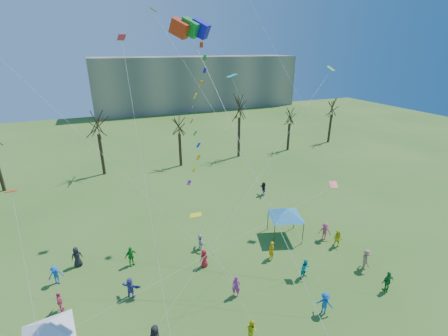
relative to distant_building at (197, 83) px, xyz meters
name	(u,v)px	position (x,y,z in m)	size (l,w,h in m)	color
distant_building	(197,83)	(0.00, 0.00, 0.00)	(60.00, 14.00, 15.00)	gray
bare_tree_row	(155,125)	(-21.71, -46.41, -0.82)	(70.27, 8.18, 10.57)	black
big_box_kite	(202,118)	(-24.08, -75.97, 6.37)	(3.21, 6.88, 20.18)	red
canopy_tent_white	(47,329)	(-34.01, -76.50, -5.03)	(3.85, 3.85, 2.91)	#3F3F44
canopy_tent_blue	(286,212)	(-13.98, -70.60, -4.80)	(4.06, 4.06, 3.19)	#3F3F44
festival_crowd	(224,268)	(-21.71, -73.69, -6.64)	(25.23, 20.82, 1.86)	red
small_kites_aloft	(208,104)	(-21.60, -70.14, 6.03)	(30.51, 17.62, 32.89)	#EE3D0C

